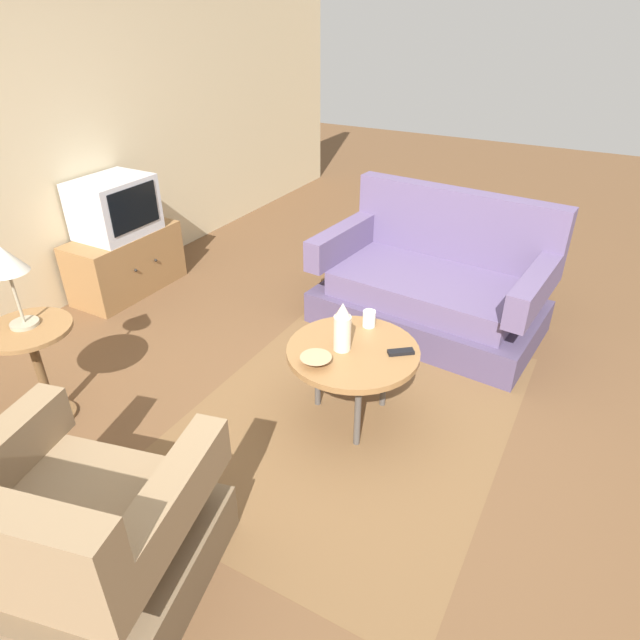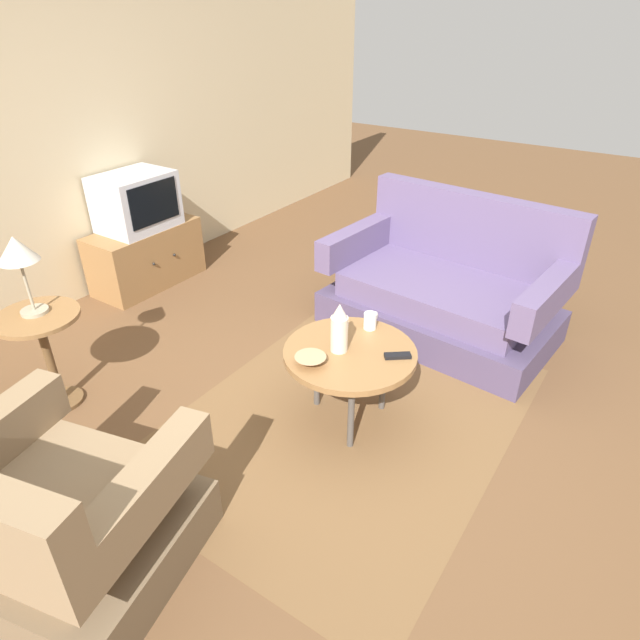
# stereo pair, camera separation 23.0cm
# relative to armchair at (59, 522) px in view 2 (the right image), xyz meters

# --- Properties ---
(ground_plane) EXTENTS (16.00, 16.00, 0.00)m
(ground_plane) POSITION_rel_armchair_xyz_m (1.38, -0.38, -0.30)
(ground_plane) COLOR brown
(back_wall) EXTENTS (9.00, 0.12, 2.70)m
(back_wall) POSITION_rel_armchair_xyz_m (1.38, 2.21, 1.05)
(back_wall) COLOR #CCB78E
(back_wall) RESTS_ON ground
(area_rug) EXTENTS (2.30, 1.72, 0.00)m
(area_rug) POSITION_rel_armchair_xyz_m (1.50, -0.47, -0.30)
(area_rug) COLOR brown
(area_rug) RESTS_ON ground
(armchair) EXTENTS (1.02, 1.09, 0.84)m
(armchair) POSITION_rel_armchair_xyz_m (0.00, 0.00, 0.00)
(armchair) COLOR brown
(armchair) RESTS_ON ground
(couch) EXTENTS (1.06, 1.67, 0.95)m
(couch) POSITION_rel_armchair_xyz_m (2.78, -0.50, 0.01)
(couch) COLOR #4B3E5C
(couch) RESTS_ON ground
(coffee_table) EXTENTS (0.73, 0.73, 0.48)m
(coffee_table) POSITION_rel_armchair_xyz_m (1.50, -0.47, 0.14)
(coffee_table) COLOR olive
(coffee_table) RESTS_ON ground
(side_table) EXTENTS (0.46, 0.46, 0.61)m
(side_table) POSITION_rel_armchair_xyz_m (0.65, 1.07, 0.14)
(side_table) COLOR olive
(side_table) RESTS_ON ground
(tv_stand) EXTENTS (0.93, 0.46, 0.50)m
(tv_stand) POSITION_rel_armchair_xyz_m (2.07, 1.90, -0.04)
(tv_stand) COLOR olive
(tv_stand) RESTS_ON ground
(television) EXTENTS (0.59, 0.45, 0.45)m
(television) POSITION_rel_armchair_xyz_m (2.07, 1.91, 0.43)
(television) COLOR #B7B7BC
(television) RESTS_ON tv_stand
(table_lamp) EXTENTS (0.21, 0.21, 0.45)m
(table_lamp) POSITION_rel_armchair_xyz_m (0.67, 1.10, 0.67)
(table_lamp) COLOR #9E937A
(table_lamp) RESTS_ON side_table
(vase) EXTENTS (0.10, 0.10, 0.29)m
(vase) POSITION_rel_armchair_xyz_m (1.47, -0.41, 0.32)
(vase) COLOR beige
(vase) RESTS_ON coffee_table
(mug) EXTENTS (0.13, 0.07, 0.10)m
(mug) POSITION_rel_armchair_xyz_m (1.77, -0.44, 0.23)
(mug) COLOR white
(mug) RESTS_ON coffee_table
(bowl) EXTENTS (0.17, 0.17, 0.04)m
(bowl) POSITION_rel_armchair_xyz_m (1.28, -0.36, 0.20)
(bowl) COLOR tan
(bowl) RESTS_ON coffee_table
(tv_remote_dark) EXTENTS (0.13, 0.14, 0.02)m
(tv_remote_dark) POSITION_rel_armchair_xyz_m (1.58, -0.71, 0.19)
(tv_remote_dark) COLOR black
(tv_remote_dark) RESTS_ON coffee_table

